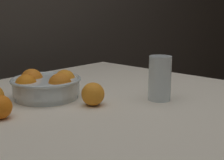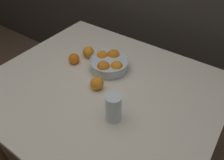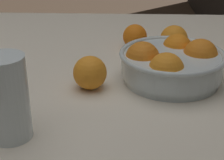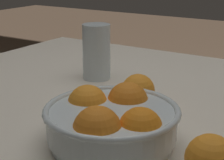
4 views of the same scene
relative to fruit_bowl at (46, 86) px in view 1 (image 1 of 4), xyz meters
name	(u,v)px [view 1 (image 1 of 4)]	position (x,y,z in m)	size (l,w,h in m)	color
dining_table	(89,120)	(0.06, -0.16, -0.11)	(1.33, 1.14, 0.73)	beige
fruit_bowl	(46,86)	(0.00, 0.00, 0.00)	(0.25, 0.25, 0.10)	silver
juice_glass	(160,80)	(0.25, -0.32, 0.03)	(0.08, 0.08, 0.16)	#F4A314
orange_loose_near_bowl	(0,107)	(-0.23, -0.08, -0.01)	(0.07, 0.07, 0.07)	orange
orange_loose_aside	(93,94)	(0.05, -0.19, -0.01)	(0.08, 0.08, 0.08)	orange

